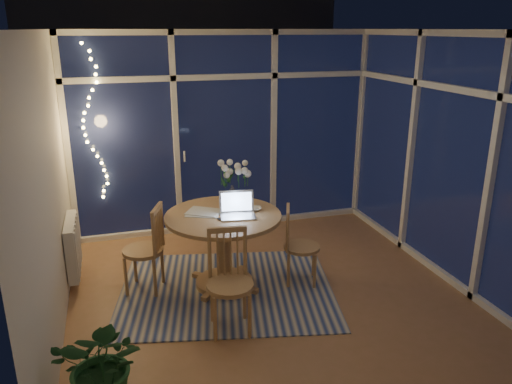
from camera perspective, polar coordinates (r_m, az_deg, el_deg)
floor at (r=5.25m, az=1.77°, el=-11.60°), size 4.00×4.00×0.00m
ceiling at (r=4.55m, az=2.10°, el=18.09°), size 4.00×4.00×0.00m
wall_back at (r=6.61m, az=-3.57°, el=6.76°), size 4.00×0.04×2.60m
wall_front at (r=3.03m, az=14.01°, el=-7.98°), size 4.00×0.04×2.60m
wall_left at (r=4.55m, az=-22.76°, el=0.02°), size 0.04×4.00×2.60m
wall_right at (r=5.68m, az=21.50°, el=3.60°), size 0.04×4.00×2.60m
window_wall_back at (r=6.57m, az=-3.49°, el=6.70°), size 4.00×0.10×2.60m
window_wall_right at (r=5.65m, az=21.18°, el=3.58°), size 0.10×4.00×2.60m
radiator at (r=5.69m, az=-20.23°, el=-5.83°), size 0.10×0.70×0.58m
fairy_lights at (r=6.30m, az=-18.26°, el=7.39°), size 0.24×0.10×1.85m
garden_patio at (r=9.89m, az=-4.53°, el=2.49°), size 12.00×6.00×0.10m
garden_fence at (r=10.07m, az=-8.09°, el=8.27°), size 11.00×0.08×1.80m
neighbour_roof at (r=12.94m, az=-9.10°, el=16.19°), size 7.00×3.00×2.20m
garden_shrubs at (r=8.04m, az=-11.29°, el=2.28°), size 0.90×0.90×0.90m
rug at (r=5.33m, az=-3.36°, el=-11.07°), size 2.51×2.18×0.01m
dining_table at (r=5.23m, az=-3.70°, el=-6.74°), size 1.41×1.41×0.81m
chair_left at (r=5.25m, az=-12.80°, el=-6.31°), size 0.56×0.56×0.94m
chair_right at (r=5.31m, az=5.27°, el=-6.08°), size 0.51×0.51×0.86m
chair_front at (r=4.46m, az=-2.99°, el=-10.34°), size 0.49×0.49×0.95m
laptop at (r=4.96m, az=-2.10°, el=-1.48°), size 0.39×0.35×0.26m
flower_vase at (r=5.38m, az=-2.73°, el=-0.16°), size 0.24×0.24×0.21m
bowl at (r=5.17m, az=-0.13°, el=-1.91°), size 0.18×0.18×0.04m
newspapers at (r=5.11m, az=-5.69°, el=-2.40°), size 0.42×0.40×0.01m
phone at (r=4.96m, az=-3.74°, el=-3.04°), size 0.12×0.07×0.01m
potted_plant at (r=3.71m, az=-16.79°, el=-19.66°), size 0.68×0.65×0.76m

